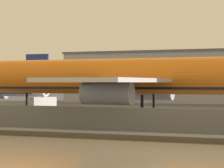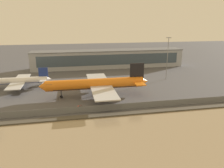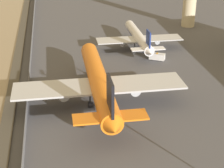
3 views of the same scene
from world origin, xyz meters
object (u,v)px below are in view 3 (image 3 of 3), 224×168
at_px(cargo_jet_orange, 99,82).
at_px(baggage_tug, 39,89).
at_px(passenger_jet_white, 139,37).
at_px(ops_van, 157,56).

height_order(cargo_jet_orange, baggage_tug, cargo_jet_orange).
xyz_separation_m(cargo_jet_orange, passenger_jet_white, (-39.75, 20.08, -1.75)).
height_order(passenger_jet_white, baggage_tug, passenger_jet_white).
distance_m(cargo_jet_orange, baggage_tug, 18.52).
bearing_deg(passenger_jet_white, cargo_jet_orange, -26.80).
height_order(cargo_jet_orange, passenger_jet_white, cargo_jet_orange).
relative_size(passenger_jet_white, ops_van, 6.53).
height_order(cargo_jet_orange, ops_van, cargo_jet_orange).
distance_m(passenger_jet_white, baggage_tug, 47.32).
height_order(baggage_tug, ops_van, ops_van).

